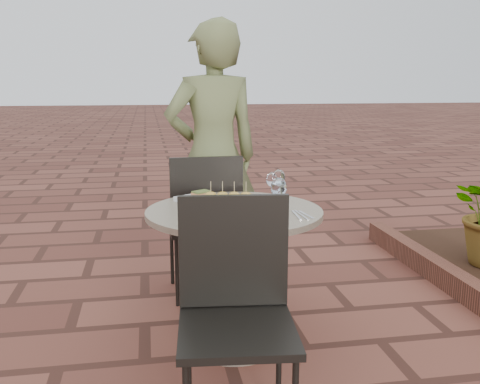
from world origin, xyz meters
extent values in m
plane|color=brown|center=(0.00, 0.00, 0.00)|extent=(60.00, 60.00, 0.00)
cylinder|color=gray|center=(0.06, 0.13, 0.02)|extent=(0.52, 0.52, 0.04)
cylinder|color=gray|center=(0.06, 0.13, 0.35)|extent=(0.08, 0.08, 0.70)
cylinder|color=tan|center=(0.06, 0.13, 0.71)|extent=(0.90, 0.90, 0.03)
cube|color=black|center=(-0.03, 0.85, 0.45)|extent=(0.45, 0.45, 0.03)
cube|color=black|center=(-0.02, 0.65, 0.70)|extent=(0.44, 0.05, 0.46)
cylinder|color=black|center=(0.15, 1.04, 0.22)|extent=(0.02, 0.02, 0.44)
cylinder|color=black|center=(-0.23, 1.03, 0.22)|extent=(0.02, 0.02, 0.44)
cylinder|color=black|center=(0.17, 0.66, 0.22)|extent=(0.02, 0.02, 0.44)
cylinder|color=black|center=(-0.21, 0.65, 0.22)|extent=(0.02, 0.02, 0.44)
cube|color=black|center=(-0.06, -0.65, 0.45)|extent=(0.48, 0.48, 0.03)
cube|color=black|center=(-0.04, -0.45, 0.70)|extent=(0.44, 0.07, 0.46)
cylinder|color=black|center=(-0.23, -0.44, 0.22)|extent=(0.02, 0.02, 0.44)
cylinder|color=black|center=(0.15, -0.48, 0.22)|extent=(0.02, 0.02, 0.44)
imported|color=#5C6437|center=(0.06, 1.00, 0.88)|extent=(0.71, 0.53, 1.76)
cube|color=white|center=(-0.09, 0.34, 0.74)|extent=(0.30, 0.30, 0.01)
cube|color=#E0884F|center=(-0.09, 0.34, 0.77)|extent=(0.11, 0.10, 0.03)
cube|color=#515F2A|center=(-0.09, 0.34, 0.79)|extent=(0.11, 0.10, 0.01)
cube|color=white|center=(0.03, 0.12, 0.74)|extent=(0.27, 0.27, 0.01)
cube|color=white|center=(0.08, -0.15, 0.74)|extent=(0.25, 0.25, 0.01)
ellipsoid|color=#C25071|center=(0.04, -0.21, 0.75)|extent=(0.04, 0.03, 0.02)
cylinder|color=white|center=(0.26, -0.01, 0.73)|extent=(0.06, 0.06, 0.00)
cylinder|color=white|center=(0.26, -0.01, 0.77)|extent=(0.01, 0.01, 0.08)
ellipsoid|color=white|center=(0.26, -0.01, 0.86)|extent=(0.08, 0.08, 0.10)
cylinder|color=white|center=(0.26, -0.01, 0.86)|extent=(0.06, 0.06, 0.04)
cylinder|color=white|center=(0.30, 0.33, 0.73)|extent=(0.05, 0.05, 0.00)
cylinder|color=white|center=(0.30, 0.33, 0.77)|extent=(0.01, 0.01, 0.07)
ellipsoid|color=white|center=(0.30, 0.33, 0.84)|extent=(0.06, 0.06, 0.08)
cylinder|color=white|center=(0.34, 0.32, 0.73)|extent=(0.06, 0.06, 0.00)
cylinder|color=white|center=(0.34, 0.32, 0.77)|extent=(0.01, 0.01, 0.07)
ellipsoid|color=white|center=(0.34, 0.32, 0.85)|extent=(0.07, 0.07, 0.09)
cylinder|color=silver|center=(-0.19, 0.28, 0.75)|extent=(0.07, 0.07, 0.04)
cube|color=brown|center=(1.60, 0.30, 0.07)|extent=(0.12, 3.00, 0.15)
camera|label=1|loc=(-0.37, -2.48, 1.37)|focal=40.00mm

